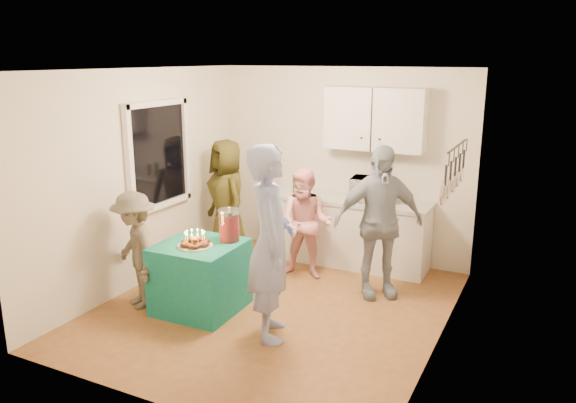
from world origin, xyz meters
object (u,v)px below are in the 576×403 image
at_px(party_table, 200,277).
at_px(child_near_left, 135,250).
at_px(counter, 346,232).
at_px(woman_back_left, 227,199).
at_px(woman_back_center, 306,224).
at_px(microwave, 372,189).
at_px(punch_jar, 229,226).
at_px(man_birthday, 271,243).
at_px(woman_back_right, 378,222).

bearing_deg(party_table, child_near_left, -160.39).
distance_m(counter, woman_back_left, 1.68).
bearing_deg(woman_back_center, microwave, 41.21).
xyz_separation_m(woman_back_center, child_near_left, (-1.33, -1.60, -0.04)).
relative_size(counter, party_table, 2.59).
bearing_deg(woman_back_left, woman_back_center, 24.88).
height_order(punch_jar, woman_back_left, woman_back_left).
relative_size(party_table, punch_jar, 2.50).
relative_size(microwave, child_near_left, 0.41).
bearing_deg(child_near_left, party_table, 52.04).
xyz_separation_m(microwave, punch_jar, (-1.03, -1.83, -0.13)).
height_order(punch_jar, child_near_left, child_near_left).
bearing_deg(child_near_left, man_birthday, 34.44).
bearing_deg(child_near_left, woman_back_right, 65.29).
relative_size(woman_back_left, child_near_left, 1.25).
distance_m(punch_jar, child_near_left, 1.07).
bearing_deg(punch_jar, woman_back_right, 36.02).
relative_size(party_table, woman_back_center, 0.60).
xyz_separation_m(party_table, woman_back_center, (0.65, 1.36, 0.32)).
height_order(microwave, woman_back_center, woman_back_center).
relative_size(counter, woman_back_center, 1.56).
distance_m(microwave, woman_back_center, 1.01).
distance_m(party_table, punch_jar, 0.65).
bearing_deg(child_near_left, punch_jar, 60.11).
bearing_deg(party_table, microwave, 58.56).
height_order(party_table, woman_back_left, woman_back_left).
relative_size(microwave, punch_jar, 1.61).
relative_size(punch_jar, woman_back_right, 0.19).
height_order(party_table, woman_back_right, woman_back_right).
xyz_separation_m(microwave, woman_back_center, (-0.62, -0.71, -0.36)).
bearing_deg(punch_jar, counter, 69.66).
distance_m(woman_back_left, child_near_left, 1.81).
relative_size(punch_jar, woman_back_center, 0.24).
relative_size(microwave, woman_back_left, 0.33).
xyz_separation_m(party_table, woman_back_left, (-0.63, 1.56, 0.45)).
distance_m(counter, punch_jar, 2.02).
bearing_deg(woman_back_center, man_birthday, -85.71).
height_order(party_table, punch_jar, punch_jar).
bearing_deg(woman_back_right, woman_back_left, 136.95).
relative_size(counter, child_near_left, 1.67).
bearing_deg(counter, woman_back_right, -49.97).
bearing_deg(woman_back_right, microwave, 77.81).
height_order(microwave, woman_back_left, woman_back_left).
xyz_separation_m(woman_back_center, woman_back_right, (0.97, -0.12, 0.19)).
bearing_deg(woman_back_right, man_birthday, -148.89).
bearing_deg(child_near_left, microwave, 82.34).
xyz_separation_m(counter, woman_back_center, (-0.27, -0.71, 0.27)).
bearing_deg(man_birthday, woman_back_right, -52.64).
relative_size(counter, woman_back_right, 1.23).
distance_m(man_birthday, woman_back_left, 2.38).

